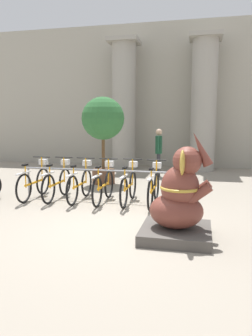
# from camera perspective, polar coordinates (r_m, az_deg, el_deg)

# --- Properties ---
(ground_plane) EXTENTS (60.00, 60.00, 0.00)m
(ground_plane) POSITION_cam_1_polar(r_m,az_deg,el_deg) (6.11, -2.45, -10.30)
(ground_plane) COLOR gray
(building_facade) EXTENTS (20.00, 0.20, 6.00)m
(building_facade) POSITION_cam_1_polar(r_m,az_deg,el_deg) (14.31, 6.92, 12.37)
(building_facade) COLOR #A39E8E
(building_facade) RESTS_ON ground_plane
(column_left) EXTENTS (1.22, 1.22, 5.16)m
(column_left) POSITION_cam_1_polar(r_m,az_deg,el_deg) (13.57, -0.36, 11.06)
(column_left) COLOR gray
(column_left) RESTS_ON ground_plane
(column_right) EXTENTS (1.22, 1.22, 5.16)m
(column_right) POSITION_cam_1_polar(r_m,az_deg,el_deg) (13.20, 13.38, 10.93)
(column_right) COLOR gray
(column_right) RESTS_ON ground_plane
(bike_rack) EXTENTS (3.63, 0.05, 0.77)m
(bike_rack) POSITION_cam_1_polar(r_m,az_deg,el_deg) (8.06, -5.67, -1.38)
(bike_rack) COLOR gray
(bike_rack) RESTS_ON ground_plane
(bicycle_0) EXTENTS (0.48, 1.68, 1.02)m
(bicycle_0) POSITION_cam_1_polar(r_m,az_deg,el_deg) (8.56, -15.64, -2.36)
(bicycle_0) COLOR black
(bicycle_0) RESTS_ON ground_plane
(bicycle_1) EXTENTS (0.48, 1.68, 1.02)m
(bicycle_1) POSITION_cam_1_polar(r_m,az_deg,el_deg) (8.33, -11.82, -2.51)
(bicycle_1) COLOR black
(bicycle_1) RESTS_ON ground_plane
(bicycle_2) EXTENTS (0.48, 1.68, 1.02)m
(bicycle_2) POSITION_cam_1_polar(r_m,az_deg,el_deg) (8.09, -7.96, -2.74)
(bicycle_2) COLOR black
(bicycle_2) RESTS_ON ground_plane
(bicycle_3) EXTENTS (0.48, 1.68, 1.02)m
(bicycle_3) POSITION_cam_1_polar(r_m,az_deg,el_deg) (7.87, -3.89, -2.98)
(bicycle_3) COLOR black
(bicycle_3) RESTS_ON ground_plane
(bicycle_4) EXTENTS (0.48, 1.68, 1.02)m
(bicycle_4) POSITION_cam_1_polar(r_m,az_deg,el_deg) (7.77, 0.50, -3.11)
(bicycle_4) COLOR black
(bicycle_4) RESTS_ON ground_plane
(bicycle_5) EXTENTS (0.48, 1.68, 1.02)m
(bicycle_5) POSITION_cam_1_polar(r_m,az_deg,el_deg) (7.60, 4.86, -3.39)
(bicycle_5) COLOR black
(bicycle_5) RESTS_ON ground_plane
(elephant_statue) EXTENTS (1.15, 1.15, 1.79)m
(elephant_statue) POSITION_cam_1_polar(r_m,az_deg,el_deg) (5.47, 9.22, -6.00)
(elephant_statue) COLOR #4C4742
(elephant_statue) RESTS_ON ground_plane
(person_pedestrian) EXTENTS (0.22, 0.47, 1.67)m
(person_pedestrian) POSITION_cam_1_polar(r_m,az_deg,el_deg) (11.45, 5.72, 3.44)
(person_pedestrian) COLOR #28282D
(person_pedestrian) RESTS_ON ground_plane
(potted_tree) EXTENTS (1.31, 1.31, 2.68)m
(potted_tree) POSITION_cam_1_polar(r_m,az_deg,el_deg) (10.15, -4.03, 7.70)
(potted_tree) COLOR brown
(potted_tree) RESTS_ON ground_plane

